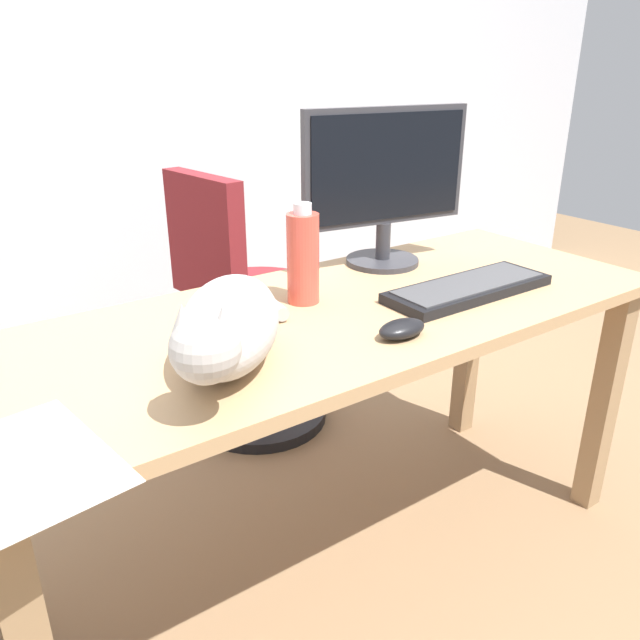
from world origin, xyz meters
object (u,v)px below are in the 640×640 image
at_px(cat, 228,326).
at_px(computer_mouse, 402,329).
at_px(office_chair, 245,323).
at_px(monitor, 386,181).
at_px(water_bottle, 303,257).
at_px(keyboard, 468,288).

distance_m(cat, computer_mouse, 0.36).
bearing_deg(computer_mouse, office_chair, 82.09).
height_order(monitor, water_bottle, monitor).
distance_m(office_chair, computer_mouse, 0.99).
bearing_deg(cat, computer_mouse, -13.67).
distance_m(keyboard, water_bottle, 0.41).
distance_m(office_chair, keyboard, 0.90).
bearing_deg(office_chair, monitor, -72.49).
relative_size(office_chair, monitor, 1.93).
distance_m(cat, water_bottle, 0.36).
height_order(monitor, computer_mouse, monitor).
relative_size(office_chair, water_bottle, 3.98).
bearing_deg(keyboard, office_chair, 102.19).
height_order(cat, computer_mouse, cat).
xyz_separation_m(monitor, computer_mouse, (-0.29, -0.40, -0.21)).
relative_size(office_chair, cat, 1.83).
bearing_deg(cat, keyboard, 1.36).
bearing_deg(office_chair, computer_mouse, -97.91).
height_order(monitor, cat, monitor).
height_order(computer_mouse, water_bottle, water_bottle).
relative_size(cat, computer_mouse, 4.57).
bearing_deg(keyboard, monitor, 92.63).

